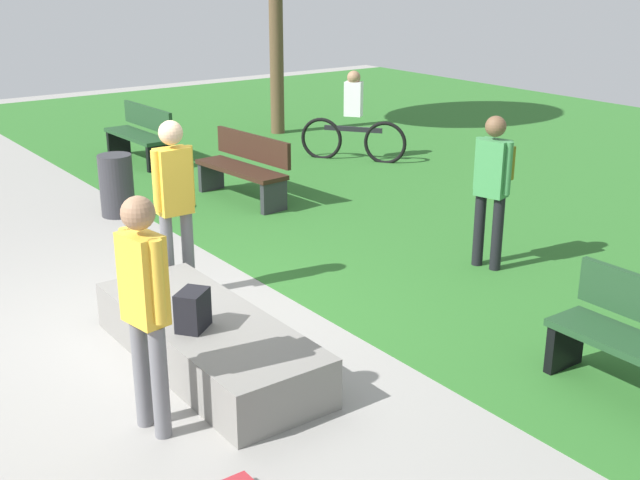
% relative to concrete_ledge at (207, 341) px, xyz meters
% --- Properties ---
extents(ground_plane, '(28.00, 28.00, 0.00)m').
position_rel_concrete_ledge_xyz_m(ground_plane, '(-0.90, -0.06, -0.21)').
color(ground_plane, gray).
extents(concrete_ledge, '(2.48, 0.90, 0.42)m').
position_rel_concrete_ledge_xyz_m(concrete_ledge, '(0.00, 0.00, 0.00)').
color(concrete_ledge, gray).
rests_on(concrete_ledge, ground_plane).
extents(backpack_on_ledge, '(0.33, 0.34, 0.32)m').
position_rel_concrete_ledge_xyz_m(backpack_on_ledge, '(0.12, -0.18, 0.37)').
color(backpack_on_ledge, black).
rests_on(backpack_on_ledge, concrete_ledge).
extents(skater_performing_trick, '(0.43, 0.25, 1.74)m').
position_rel_concrete_ledge_xyz_m(skater_performing_trick, '(0.66, -0.80, 0.81)').
color(skater_performing_trick, slate).
rests_on(skater_performing_trick, ground_plane).
extents(skater_watching, '(0.23, 0.43, 1.77)m').
position_rel_concrete_ledge_xyz_m(skater_watching, '(-1.44, 0.48, 0.83)').
color(skater_watching, slate).
rests_on(skater_watching, ground_plane).
extents(park_bench_near_path, '(1.64, 0.61, 0.91)m').
position_rel_concrete_ledge_xyz_m(park_bench_near_path, '(-3.98, 2.79, 0.27)').
color(park_bench_near_path, '#331E14').
rests_on(park_bench_near_path, ground_plane).
extents(park_bench_by_oak, '(1.61, 0.52, 0.91)m').
position_rel_concrete_ledge_xyz_m(park_bench_by_oak, '(-6.95, 2.58, 0.27)').
color(park_bench_by_oak, '#1E4223').
rests_on(park_bench_by_oak, ground_plane).
extents(trash_bin, '(0.44, 0.44, 0.81)m').
position_rel_concrete_ledge_xyz_m(trash_bin, '(-4.36, 1.06, 0.20)').
color(trash_bin, '#333338').
rests_on(trash_bin, ground_plane).
extents(pedestrian_with_backpack, '(0.42, 0.40, 1.67)m').
position_rel_concrete_ledge_xyz_m(pedestrian_with_backpack, '(-0.17, 3.56, 0.79)').
color(pedestrian_with_backpack, black).
rests_on(pedestrian_with_backpack, ground_plane).
extents(cyclist_on_bicycle, '(1.51, 1.12, 1.52)m').
position_rel_concrete_ledge_xyz_m(cyclist_on_bicycle, '(-4.94, 5.47, 0.42)').
color(cyclist_on_bicycle, black).
rests_on(cyclist_on_bicycle, ground_plane).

